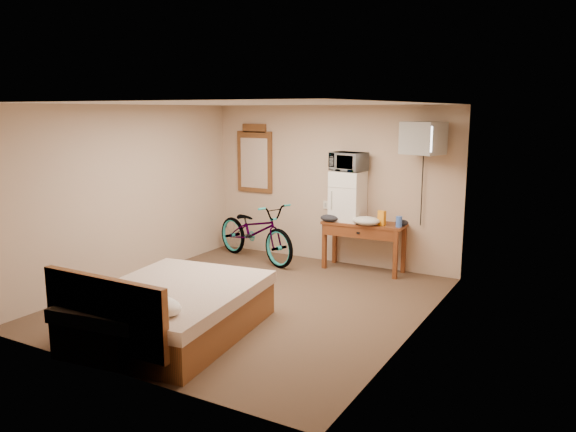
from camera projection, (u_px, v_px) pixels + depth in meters
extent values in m
plane|color=#442F22|center=(253.00, 302.00, 7.21)|extent=(4.60, 4.60, 0.00)
plane|color=silver|center=(251.00, 104.00, 6.75)|extent=(4.60, 4.60, 0.00)
cube|color=tan|center=(331.00, 185.00, 8.95)|extent=(4.20, 0.04, 2.50)
cube|color=tan|center=(111.00, 244.00, 5.01)|extent=(4.20, 0.04, 2.50)
cube|color=tan|center=(129.00, 194.00, 7.99)|extent=(0.04, 4.60, 2.50)
cube|color=tan|center=(418.00, 222.00, 5.96)|extent=(0.04, 4.60, 2.50)
cube|color=silver|center=(326.00, 205.00, 9.04)|extent=(0.08, 0.01, 0.13)
cube|color=brown|center=(364.00, 224.00, 8.49)|extent=(1.27, 0.55, 0.04)
cube|color=brown|center=(324.00, 246.00, 8.67)|extent=(0.06, 0.06, 0.71)
cube|color=brown|center=(395.00, 255.00, 8.12)|extent=(0.06, 0.06, 0.71)
cube|color=brown|center=(335.00, 241.00, 9.00)|extent=(0.06, 0.06, 0.71)
cube|color=brown|center=(404.00, 250.00, 8.44)|extent=(0.06, 0.06, 0.71)
cube|color=brown|center=(359.00, 233.00, 8.33)|extent=(1.12, 0.10, 0.16)
cube|color=black|center=(358.00, 233.00, 8.31)|extent=(0.05, 0.02, 0.03)
cube|color=white|center=(348.00, 196.00, 8.58)|extent=(0.47, 0.45, 0.76)
cube|color=#9B9B96|center=(342.00, 188.00, 8.36)|extent=(0.46, 0.01, 0.00)
cylinder|color=#9B9B96|center=(331.00, 200.00, 8.47)|extent=(0.02, 0.02, 0.27)
imported|color=white|center=(348.00, 162.00, 8.48)|extent=(0.58, 0.46, 0.29)
cube|color=orange|center=(382.00, 218.00, 8.25)|extent=(0.12, 0.09, 0.22)
cylinder|color=blue|center=(399.00, 222.00, 8.13)|extent=(0.09, 0.09, 0.16)
ellipsoid|color=beige|center=(366.00, 221.00, 8.28)|extent=(0.41, 0.32, 0.13)
ellipsoid|color=black|center=(329.00, 218.00, 8.55)|extent=(0.29, 0.21, 0.11)
ellipsoid|color=black|center=(402.00, 223.00, 8.24)|extent=(0.20, 0.16, 0.09)
cube|color=black|center=(428.00, 145.00, 8.06)|extent=(0.14, 0.02, 0.14)
cylinder|color=black|center=(427.00, 145.00, 8.02)|extent=(0.05, 0.30, 0.05)
cube|color=#9B9B96|center=(423.00, 138.00, 7.81)|extent=(0.62, 0.57, 0.45)
cube|color=white|center=(419.00, 139.00, 7.63)|extent=(0.41, 0.14, 0.34)
cube|color=black|center=(428.00, 137.00, 8.00)|extent=(0.31, 0.11, 0.28)
cube|color=brown|center=(255.00, 162.00, 9.56)|extent=(0.68, 0.04, 1.03)
cube|color=brown|center=(254.00, 128.00, 9.45)|extent=(0.45, 0.04, 0.14)
cube|color=white|center=(254.00, 163.00, 9.54)|extent=(0.54, 0.01, 0.85)
imported|color=black|center=(255.00, 231.00, 9.13)|extent=(1.95, 1.21, 0.97)
cube|color=brown|center=(173.00, 316.00, 6.16)|extent=(1.77, 2.21, 0.40)
cube|color=beige|center=(173.00, 294.00, 6.11)|extent=(1.82, 2.26, 0.14)
cube|color=brown|center=(104.00, 313.00, 5.27)|extent=(1.53, 0.08, 0.70)
ellipsoid|color=white|center=(103.00, 294.00, 5.70)|extent=(0.57, 0.35, 0.20)
ellipsoid|color=white|center=(155.00, 306.00, 5.36)|extent=(0.57, 0.35, 0.20)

